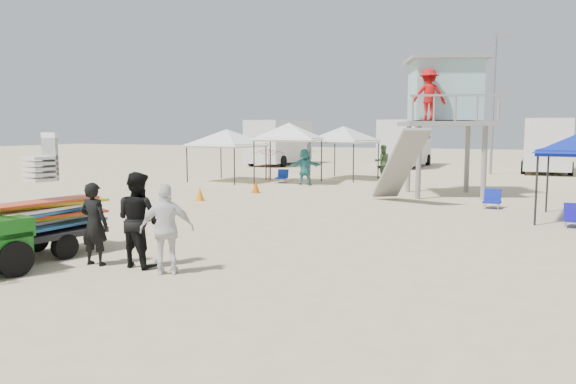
% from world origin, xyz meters
% --- Properties ---
extents(ground, '(140.00, 140.00, 0.00)m').
position_xyz_m(ground, '(0.00, 0.00, 0.00)').
color(ground, beige).
rests_on(ground, ground).
extents(surf_trailer, '(1.77, 2.62, 2.27)m').
position_xyz_m(surf_trailer, '(-3.98, 0.71, 0.93)').
color(surf_trailer, black).
rests_on(surf_trailer, ground).
extents(man_left, '(0.61, 0.42, 1.62)m').
position_xyz_m(man_left, '(-2.47, 0.41, 0.81)').
color(man_left, black).
rests_on(man_left, ground).
extents(man_mid, '(0.97, 0.80, 1.83)m').
position_xyz_m(man_mid, '(-1.62, 0.66, 0.92)').
color(man_mid, black).
rests_on(man_mid, ground).
extents(man_right, '(1.05, 0.83, 1.66)m').
position_xyz_m(man_right, '(-0.77, 0.41, 0.83)').
color(man_right, white).
rests_on(man_right, ground).
extents(lifeguard_tower, '(4.25, 4.25, 5.29)m').
position_xyz_m(lifeguard_tower, '(1.93, 15.07, 3.94)').
color(lifeguard_tower, gray).
rests_on(lifeguard_tower, ground).
extents(canopy_white_a, '(3.28, 3.28, 3.34)m').
position_xyz_m(canopy_white_a, '(-5.71, 17.30, 2.79)').
color(canopy_white_a, black).
rests_on(canopy_white_a, ground).
extents(canopy_white_b, '(3.29, 3.29, 3.03)m').
position_xyz_m(canopy_white_b, '(-8.90, 16.80, 2.48)').
color(canopy_white_b, black).
rests_on(canopy_white_b, ground).
extents(canopy_white_c, '(3.41, 3.41, 3.19)m').
position_xyz_m(canopy_white_c, '(-3.95, 20.48, 2.64)').
color(canopy_white_c, black).
rests_on(canopy_white_c, ground).
extents(umbrella_a, '(2.09, 2.12, 1.69)m').
position_xyz_m(umbrella_a, '(-6.99, 17.68, 0.84)').
color(umbrella_a, red).
rests_on(umbrella_a, ground).
extents(umbrella_b, '(2.50, 2.50, 1.62)m').
position_xyz_m(umbrella_b, '(-6.22, 20.38, 0.81)').
color(umbrella_b, yellow).
rests_on(umbrella_b, ground).
extents(cone_near, '(0.34, 0.34, 0.50)m').
position_xyz_m(cone_near, '(-5.98, 9.65, 0.25)').
color(cone_near, orange).
rests_on(cone_near, ground).
extents(cone_far, '(0.34, 0.34, 0.50)m').
position_xyz_m(cone_far, '(-5.23, 12.75, 0.25)').
color(cone_far, '#D65406').
rests_on(cone_far, ground).
extents(beach_chair_a, '(0.59, 0.63, 0.64)m').
position_xyz_m(beach_chair_a, '(-6.17, 17.48, 0.31)').
color(beach_chair_a, '#0F2CA3').
rests_on(beach_chair_a, ground).
extents(beach_chair_b, '(0.57, 0.61, 0.64)m').
position_xyz_m(beach_chair_b, '(6.36, 8.91, 0.31)').
color(beach_chair_b, '#150E9B').
rests_on(beach_chair_b, ground).
extents(beach_chair_c, '(0.58, 0.62, 0.64)m').
position_xyz_m(beach_chair_c, '(4.07, 11.90, 0.31)').
color(beach_chair_c, '#0E1D98').
rests_on(beach_chair_c, ground).
extents(rv_far_left, '(2.64, 6.80, 3.25)m').
position_xyz_m(rv_far_left, '(-12.00, 29.99, 1.80)').
color(rv_far_left, silver).
rests_on(rv_far_left, ground).
extents(rv_mid_left, '(2.65, 6.50, 3.25)m').
position_xyz_m(rv_mid_left, '(-3.00, 31.49, 1.80)').
color(rv_mid_left, silver).
rests_on(rv_mid_left, ground).
extents(rv_mid_right, '(2.64, 7.00, 3.25)m').
position_xyz_m(rv_mid_right, '(6.00, 29.99, 1.80)').
color(rv_mid_right, silver).
rests_on(rv_mid_right, ground).
extents(light_pole_left, '(0.14, 0.14, 8.00)m').
position_xyz_m(light_pole_left, '(3.00, 27.00, 4.00)').
color(light_pole_left, slate).
rests_on(light_pole_left, ground).
extents(distant_beachgoers, '(15.13, 11.76, 1.79)m').
position_xyz_m(distant_beachgoers, '(-1.51, 20.33, 0.88)').
color(distant_beachgoers, '#BE8147').
rests_on(distant_beachgoers, ground).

